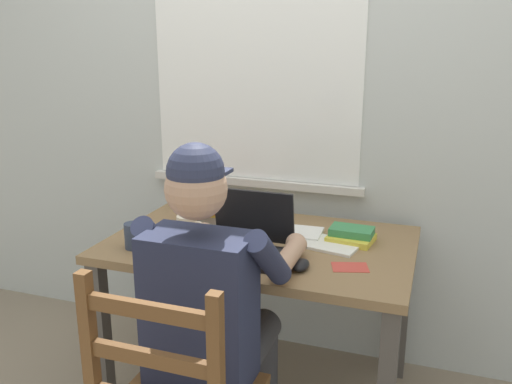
{
  "coord_description": "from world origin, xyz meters",
  "views": [
    {
      "loc": [
        0.66,
        -1.97,
        1.52
      ],
      "look_at": [
        -0.0,
        -0.05,
        0.95
      ],
      "focal_mm": 37.85,
      "sensor_mm": 36.0,
      "label": 1
    }
  ],
  "objects": [
    {
      "name": "seated_person",
      "position": [
        -0.01,
        -0.47,
        0.68
      ],
      "size": [
        0.5,
        0.6,
        1.24
      ],
      "color": "#232842",
      "rests_on": "ground"
    },
    {
      "name": "book_stack_side",
      "position": [
        -0.33,
        0.17,
        0.77
      ],
      "size": [
        0.2,
        0.17,
        0.08
      ],
      "color": "gray",
      "rests_on": "desk"
    },
    {
      "name": "computer_mouse",
      "position": [
        0.23,
        -0.23,
        0.74
      ],
      "size": [
        0.06,
        0.1,
        0.03
      ],
      "primitive_type": "ellipsoid",
      "color": "black",
      "rests_on": "desk"
    },
    {
      "name": "laptop",
      "position": [
        -0.01,
        -0.14,
        0.78
      ],
      "size": [
        0.33,
        0.28,
        0.23
      ],
      "color": "black",
      "rests_on": "desk"
    },
    {
      "name": "landscape_photo_print",
      "position": [
        0.39,
        -0.16,
        0.73
      ],
      "size": [
        0.15,
        0.12,
        0.0
      ],
      "primitive_type": "cube",
      "rotation": [
        0.0,
        0.0,
        0.29
      ],
      "color": "#C63D33",
      "rests_on": "desk"
    },
    {
      "name": "paper_pile_back_corner",
      "position": [
        0.27,
        0.04,
        0.73
      ],
      "size": [
        0.28,
        0.22,
        0.01
      ],
      "primitive_type": "cube",
      "rotation": [
        0.0,
        0.0,
        -0.21
      ],
      "color": "silver",
      "rests_on": "desk"
    },
    {
      "name": "back_wall",
      "position": [
        -0.0,
        0.47,
        1.3
      ],
      "size": [
        6.0,
        0.08,
        2.6
      ],
      "color": "beige",
      "rests_on": "ground"
    },
    {
      "name": "coffee_mug_dark",
      "position": [
        -0.44,
        -0.24,
        0.78
      ],
      "size": [
        0.11,
        0.07,
        0.1
      ],
      "color": "#2D384C",
      "rests_on": "desk"
    },
    {
      "name": "book_stack_main",
      "position": [
        0.35,
        0.11,
        0.75
      ],
      "size": [
        0.2,
        0.17,
        0.06
      ],
      "color": "gold",
      "rests_on": "desk"
    },
    {
      "name": "desk",
      "position": [
        0.0,
        0.0,
        0.63
      ],
      "size": [
        1.23,
        0.78,
        0.73
      ],
      "color": "olive",
      "rests_on": "ground"
    },
    {
      "name": "paper_pile_near_laptop",
      "position": [
        0.11,
        0.12,
        0.74
      ],
      "size": [
        0.24,
        0.17,
        0.02
      ],
      "primitive_type": "cube",
      "rotation": [
        0.0,
        0.0,
        0.05
      ],
      "color": "white",
      "rests_on": "desk"
    },
    {
      "name": "coffee_mug_white",
      "position": [
        -0.3,
        -0.07,
        0.78
      ],
      "size": [
        0.12,
        0.08,
        0.09
      ],
      "color": "beige",
      "rests_on": "desk"
    }
  ]
}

